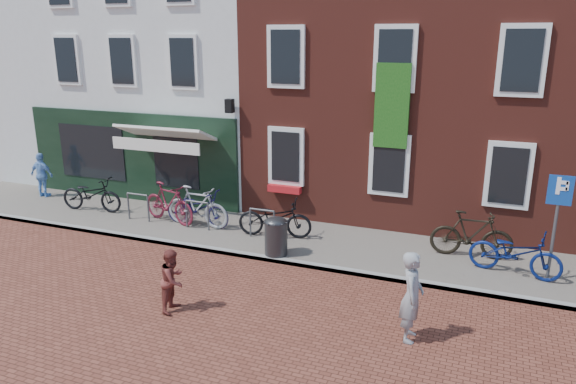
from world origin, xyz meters
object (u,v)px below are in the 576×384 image
at_px(bicycle_1, 169,203).
at_px(bicycle_6, 515,253).
at_px(litter_bin, 276,234).
at_px(parking_sign, 557,210).
at_px(bicycle_0, 92,194).
at_px(woman, 412,296).
at_px(bicycle_2, 197,208).
at_px(bicycle_4, 275,218).
at_px(bicycle_3, 197,207).
at_px(cafe_person, 42,175).
at_px(bicycle_5, 472,234).
at_px(boy, 173,280).

relative_size(bicycle_1, bicycle_6, 0.97).
distance_m(litter_bin, bicycle_1, 3.99).
relative_size(parking_sign, bicycle_0, 1.20).
bearing_deg(woman, bicycle_2, 56.51).
bearing_deg(litter_bin, bicycle_4, 114.03).
bearing_deg(bicycle_3, parking_sign, -89.67).
relative_size(cafe_person, bicycle_1, 0.77).
height_order(bicycle_2, bicycle_3, bicycle_3).
bearing_deg(bicycle_2, woman, -117.46).
bearing_deg(bicycle_2, bicycle_6, -90.04).
bearing_deg(bicycle_6, bicycle_3, 98.90).
distance_m(bicycle_0, bicycle_5, 11.21).
distance_m(bicycle_2, bicycle_3, 0.08).
height_order(woman, cafe_person, woman).
bearing_deg(bicycle_1, bicycle_3, -75.72).
distance_m(bicycle_0, bicycle_2, 3.76).
relative_size(boy, bicycle_0, 0.65).
height_order(woman, bicycle_5, woman).
bearing_deg(cafe_person, bicycle_4, 175.05).
height_order(litter_bin, woman, woman).
height_order(bicycle_2, bicycle_5, bicycle_5).
bearing_deg(bicycle_6, bicycle_2, 98.55).
distance_m(parking_sign, boy, 8.29).
relative_size(woman, bicycle_0, 0.85).
bearing_deg(parking_sign, bicycle_4, 177.68).
bearing_deg(bicycle_5, cafe_person, 84.54).
distance_m(bicycle_0, bicycle_3, 3.79).
relative_size(bicycle_2, bicycle_6, 1.00).
height_order(bicycle_2, bicycle_4, same).
relative_size(bicycle_1, bicycle_4, 0.97).
height_order(boy, bicycle_3, boy).
bearing_deg(bicycle_2, bicycle_4, -88.30).
relative_size(boy, bicycle_3, 0.67).
bearing_deg(bicycle_0, cafe_person, 69.63).
xyz_separation_m(parking_sign, bicycle_5, (-1.71, 0.73, -1.07)).
bearing_deg(woman, bicycle_0, 66.14).
xyz_separation_m(parking_sign, bicycle_2, (-9.14, 0.27, -1.13)).
bearing_deg(woman, cafe_person, 67.23).
bearing_deg(bicycle_0, bicycle_5, -94.05).
xyz_separation_m(boy, bicycle_6, (6.43, 4.08, -0.02)).
xyz_separation_m(bicycle_4, bicycle_6, (6.02, -0.24, 0.00)).
bearing_deg(bicycle_3, bicycle_2, 29.70).
distance_m(litter_bin, bicycle_6, 5.58).
bearing_deg(bicycle_5, parking_sign, -118.05).
bearing_deg(bicycle_6, bicycle_1, 98.98).
distance_m(boy, bicycle_2, 4.75).
distance_m(parking_sign, bicycle_6, 1.34).
xyz_separation_m(bicycle_0, bicycle_2, (3.76, 0.02, 0.00)).
bearing_deg(bicycle_1, bicycle_2, -72.49).
height_order(litter_bin, bicycle_5, bicycle_5).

